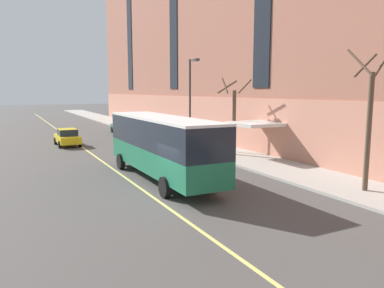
# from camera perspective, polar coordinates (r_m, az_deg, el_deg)

# --- Properties ---
(ground_plane) EXTENTS (260.00, 260.00, 0.00)m
(ground_plane) POSITION_cam_1_polar(r_m,az_deg,el_deg) (17.64, -2.25, -8.29)
(ground_plane) COLOR #4C4947
(sidewalk) EXTENTS (4.38, 160.00, 0.15)m
(sidewalk) POSITION_cam_1_polar(r_m,az_deg,el_deg) (24.69, 13.49, -3.57)
(sidewalk) COLOR #ADA89E
(sidewalk) RESTS_ON ground
(city_bus) EXTENTS (2.79, 11.30, 3.56)m
(city_bus) POSITION_cam_1_polar(r_m,az_deg,el_deg) (20.91, -4.70, 0.08)
(city_bus) COLOR #1E704C
(city_bus) RESTS_ON ground
(parked_car_green_0) EXTENTS (2.12, 4.28, 1.56)m
(parked_car_green_0) POSITION_cam_1_polar(r_m,az_deg,el_deg) (45.10, -10.60, 2.64)
(parked_car_green_0) COLOR #23603D
(parked_car_green_0) RESTS_ON ground
(parked_car_white_1) EXTENTS (1.99, 4.29, 1.56)m
(parked_car_white_1) POSITION_cam_1_polar(r_m,az_deg,el_deg) (27.34, 0.33, -0.72)
(parked_car_white_1) COLOR silver
(parked_car_white_1) RESTS_ON ground
(parked_car_darkgray_3) EXTENTS (2.02, 4.59, 1.56)m
(parked_car_darkgray_3) POSITION_cam_1_polar(r_m,az_deg,el_deg) (38.88, -8.28, 1.83)
(parked_car_darkgray_3) COLOR #4C4C51
(parked_car_darkgray_3) RESTS_ON ground
(taxi_cab) EXTENTS (2.01, 4.32, 1.56)m
(taxi_cab) POSITION_cam_1_polar(r_m,az_deg,el_deg) (35.97, -18.47, 0.99)
(taxi_cab) COLOR yellow
(taxi_cab) RESTS_ON ground
(street_tree_mid_block) EXTENTS (1.79, 1.76, 7.08)m
(street_tree_mid_block) POSITION_cam_1_polar(r_m,az_deg,el_deg) (19.79, 25.34, 3.18)
(street_tree_mid_block) COLOR brown
(street_tree_mid_block) RESTS_ON sidewalk
(street_tree_far_uptown) EXTENTS (1.99, 1.99, 5.82)m
(street_tree_far_uptown) POSITION_cam_1_polar(r_m,az_deg,el_deg) (28.62, 6.37, 4.33)
(street_tree_far_uptown) COLOR brown
(street_tree_far_uptown) RESTS_ON sidewalk
(street_lamp) EXTENTS (0.36, 1.48, 7.45)m
(street_lamp) POSITION_cam_1_polar(r_m,az_deg,el_deg) (31.55, -0.13, 7.55)
(street_lamp) COLOR #2D2D30
(street_lamp) RESTS_ON sidewalk
(lane_centerline) EXTENTS (0.16, 140.00, 0.01)m
(lane_centerline) POSITION_cam_1_polar(r_m,az_deg,el_deg) (20.01, -8.32, -6.37)
(lane_centerline) COLOR #E0D66B
(lane_centerline) RESTS_ON ground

